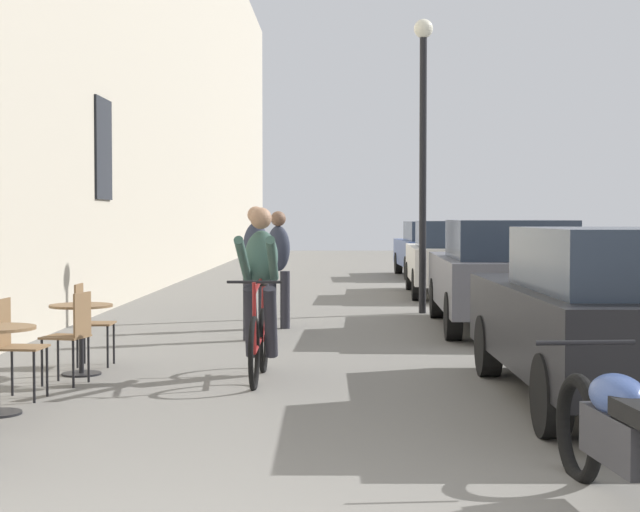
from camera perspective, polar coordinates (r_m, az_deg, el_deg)
cafe_chair_mid_toward_wall at (r=9.28m, az=-17.00°, el=-4.65°), size 0.40×0.40×0.89m
cafe_table_far at (r=10.53m, az=-13.43°, el=-3.78°), size 0.64×0.64×0.72m
cafe_chair_far_toward_street at (r=9.93m, az=-13.90°, el=-4.17°), size 0.45×0.45×0.89m
cafe_chair_far_toward_wall at (r=11.14m, az=-13.02°, el=-3.47°), size 0.39×0.39×0.89m
cyclist_on_bicycle at (r=10.05m, az=-3.43°, el=-2.35°), size 0.52×1.76×1.74m
pedestrian_near at (r=13.10m, az=-3.67°, el=-0.50°), size 0.36×0.27×1.75m
pedestrian_mid at (r=14.48m, az=-2.39°, el=-0.37°), size 0.37×0.28×1.70m
street_lamp at (r=16.91m, az=5.88°, el=7.29°), size 0.32×0.32×4.90m
parked_car_nearest at (r=8.94m, az=16.29°, el=-3.14°), size 1.86×4.30×1.52m
parked_car_second at (r=14.58m, az=10.38°, el=-0.95°), size 1.95×4.45×1.57m
parked_car_third at (r=20.77m, az=7.61°, el=-0.04°), size 1.92×4.36×1.54m
parked_car_fourth at (r=27.14m, az=6.45°, el=0.45°), size 1.90×4.27×1.50m
parked_motorcycle at (r=5.78m, az=17.00°, el=-9.92°), size 0.62×2.14×0.92m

